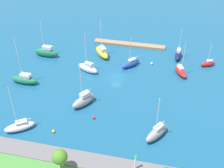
{
  "coord_description": "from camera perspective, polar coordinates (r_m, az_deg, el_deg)",
  "views": [
    {
      "loc": [
        -13.99,
        67.13,
        47.2
      ],
      "look_at": [
        0.0,
        5.37,
        1.5
      ],
      "focal_mm": 47.2,
      "sensor_mm": 36.0,
      "label": 1
    }
  ],
  "objects": [
    {
      "name": "water",
      "position": [
        83.25,
        0.82,
        1.27
      ],
      "size": [
        160.0,
        160.0,
        0.0
      ],
      "primitive_type": "plane",
      "color": "#19567F",
      "rests_on": "ground"
    },
    {
      "name": "pier_dock",
      "position": [
        99.56,
        3.39,
        7.68
      ],
      "size": [
        23.8,
        2.35,
        0.71
      ],
      "primitive_type": "cube",
      "color": "#997A56",
      "rests_on": "ground"
    },
    {
      "name": "breakwater",
      "position": [
        60.37,
        -5.61,
        -14.73
      ],
      "size": [
        56.06,
        3.96,
        1.49
      ],
      "primitive_type": "cube",
      "color": "slate",
      "rests_on": "ground"
    },
    {
      "name": "harbor_beacon",
      "position": [
        56.59,
        4.56,
        -14.68
      ],
      "size": [
        0.56,
        0.56,
        3.73
      ],
      "color": "silver",
      "rests_on": "breakwater"
    },
    {
      "name": "park_tree_west",
      "position": [
        55.91,
        -10.1,
        -13.76
      ],
      "size": [
        2.9,
        2.9,
        5.3
      ],
      "color": "brown",
      "rests_on": "shoreline_park"
    },
    {
      "name": "sailboat_green_by_breakwater",
      "position": [
        94.74,
        -12.64,
        6.05
      ],
      "size": [
        7.87,
        2.61,
        11.53
      ],
      "rotation": [
        0.0,
        0.0,
        6.25
      ],
      "color": "#19724C",
      "rests_on": "water"
    },
    {
      "name": "sailboat_gray_off_beacon",
      "position": [
        73.11,
        -5.52,
        -3.15
      ],
      "size": [
        5.69,
        7.0,
        12.3
      ],
      "rotation": [
        0.0,
        0.0,
        0.99
      ],
      "color": "gray",
      "rests_on": "water"
    },
    {
      "name": "sailboat_white_inner_mooring",
      "position": [
        69.53,
        -17.44,
        -7.82
      ],
      "size": [
        6.78,
        5.67,
        12.01
      ],
      "rotation": [
        0.0,
        0.0,
        0.61
      ],
      "color": "white",
      "rests_on": "water"
    },
    {
      "name": "sailboat_red_far_north",
      "position": [
        86.25,
        13.16,
        2.4
      ],
      "size": [
        4.68,
        6.32,
        10.53
      ],
      "rotation": [
        0.0,
        0.0,
        2.07
      ],
      "color": "red",
      "rests_on": "water"
    },
    {
      "name": "sailboat_blue_outer_mooring",
      "position": [
        87.66,
        3.64,
        4.0
      ],
      "size": [
        5.76,
        6.04,
        9.38
      ],
      "rotation": [
        0.0,
        0.0,
        0.83
      ],
      "color": "#2347B2",
      "rests_on": "water"
    },
    {
      "name": "sailboat_navy_west_end",
      "position": [
        93.89,
        12.68,
        5.54
      ],
      "size": [
        2.21,
        6.0,
        9.95
      ],
      "rotation": [
        0.0,
        0.0,
        1.5
      ],
      "color": "#141E4C",
      "rests_on": "water"
    },
    {
      "name": "sailboat_yellow_east_end",
      "position": [
        92.68,
        -1.95,
        6.18
      ],
      "size": [
        6.54,
        7.26,
        12.22
      ],
      "rotation": [
        0.0,
        0.0,
        5.4
      ],
      "color": "yellow",
      "rests_on": "water"
    },
    {
      "name": "sailboat_green_mid_basin",
      "position": [
        83.76,
        -16.62,
        0.89
      ],
      "size": [
        7.79,
        2.66,
        13.44
      ],
      "rotation": [
        0.0,
        0.0,
        6.26
      ],
      "color": "#19724C",
      "rests_on": "water"
    },
    {
      "name": "sailboat_gray_center_basin",
      "position": [
        65.36,
        8.65,
        -9.32
      ],
      "size": [
        5.43,
        6.85,
        11.0
      ],
      "rotation": [
        0.0,
        0.0,
        1.0
      ],
      "color": "gray",
      "rests_on": "water"
    },
    {
      "name": "sailboat_white_far_south",
      "position": [
        85.25,
        -4.72,
        3.13
      ],
      "size": [
        6.89,
        4.18,
        12.06
      ],
      "rotation": [
        0.0,
        0.0,
        5.91
      ],
      "color": "white",
      "rests_on": "water"
    },
    {
      "name": "sailboat_red_near_pier",
      "position": [
        92.28,
        18.1,
        3.76
      ],
      "size": [
        4.72,
        3.19,
        7.91
      ],
      "rotation": [
        0.0,
        0.0,
        0.44
      ],
      "color": "red",
      "rests_on": "water"
    },
    {
      "name": "mooring_buoy_white",
      "position": [
        89.63,
        7.67,
        3.96
      ],
      "size": [
        0.73,
        0.73,
        0.73
      ],
      "primitive_type": "sphere",
      "color": "white",
      "rests_on": "water"
    },
    {
      "name": "mooring_buoy_yellow",
      "position": [
        67.58,
        -11.26,
        -8.98
      ],
      "size": [
        0.68,
        0.68,
        0.68
      ],
      "primitive_type": "sphere",
      "color": "yellow",
      "rests_on": "water"
    },
    {
      "name": "mooring_buoy_red",
      "position": [
        69.7,
        -3.54,
        -6.53
      ],
      "size": [
        0.66,
        0.66,
        0.66
      ],
      "primitive_type": "sphere",
      "color": "red",
      "rests_on": "water"
    }
  ]
}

